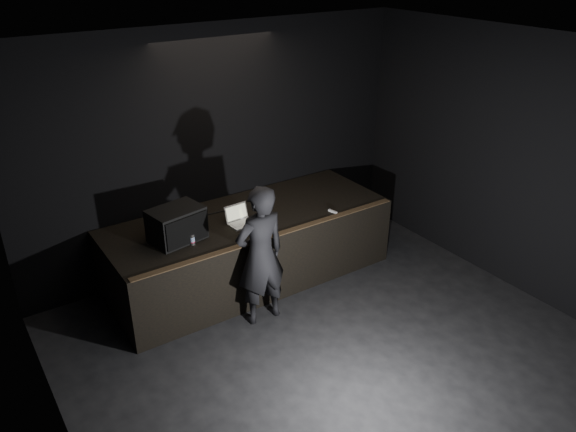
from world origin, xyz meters
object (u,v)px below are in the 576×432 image
(stage_monitor, at_px, (177,225))
(person, at_px, (260,256))
(stage_riser, at_px, (249,246))
(beer_can, at_px, (192,240))
(laptop, at_px, (240,219))

(stage_monitor, height_order, person, person)
(stage_riser, height_order, beer_can, beer_can)
(stage_riser, height_order, person, person)
(laptop, xyz_separation_m, beer_can, (-0.79, -0.20, 0.01))
(stage_monitor, height_order, beer_can, stage_monitor)
(stage_riser, height_order, laptop, laptop)
(person, bearing_deg, stage_monitor, -49.79)
(person, bearing_deg, laptop, -102.44)
(stage_riser, relative_size, person, 2.14)
(beer_can, bearing_deg, stage_monitor, 113.70)
(stage_riser, relative_size, laptop, 10.96)
(person, bearing_deg, beer_can, -45.07)
(stage_monitor, distance_m, laptop, 0.91)
(stage_monitor, distance_m, beer_can, 0.28)
(stage_monitor, relative_size, beer_can, 4.97)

